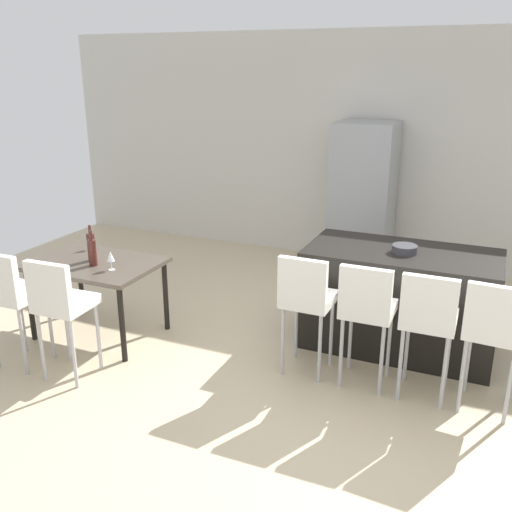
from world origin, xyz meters
The scene contains 16 objects.
ground_plane centered at (0.00, 0.00, 0.00)m, with size 10.00×10.00×0.00m, color #C6B28E.
back_wall centered at (0.00, 3.15, 1.45)m, with size 10.00×0.12×2.90m, color beige.
kitchen_island centered at (0.29, 0.80, 0.46)m, with size 1.67×0.85×0.92m, color black.
bar_chair_left centered at (-0.33, -0.01, 0.70)m, with size 0.40×0.40×1.05m.
bar_chair_middle centered at (0.17, -0.01, 0.70)m, with size 0.40×0.40×1.05m.
bar_chair_right centered at (0.63, -0.01, 0.70)m, with size 0.40×0.40×1.05m.
bar_chair_far centered at (1.08, -0.01, 0.70)m, with size 0.43×0.43×1.05m.
dining_table centered at (-2.36, -0.11, 0.66)m, with size 1.16×0.82×0.74m.
dining_chair_near centered at (-2.62, -0.88, 0.70)m, with size 0.41×0.41×1.05m.
dining_chair_far centered at (-2.09, -0.88, 0.70)m, with size 0.42×0.42×1.05m.
wine_bottle_left centered at (-2.31, -0.20, 0.87)m, with size 0.07×0.07×0.33m.
wine_bottle_near centered at (-2.41, -0.09, 0.88)m, with size 0.07×0.07×0.34m.
wine_glass_middle centered at (-2.08, -0.23, 0.86)m, with size 0.07×0.07×0.17m.
wine_glass_right centered at (-2.63, 0.17, 0.86)m, with size 0.07×0.07×0.17m.
refrigerator centered at (-0.53, 2.71, 0.92)m, with size 0.72×0.68×1.84m, color #939699.
fruit_bowl centered at (0.31, 0.75, 0.96)m, with size 0.22×0.22×0.07m, color #333338.
Camera 1 is at (0.98, -4.04, 2.47)m, focal length 39.52 mm.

